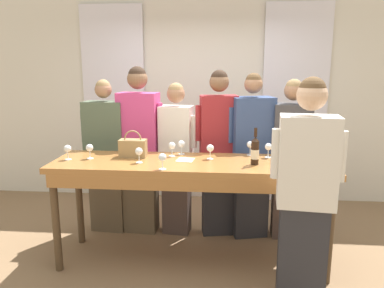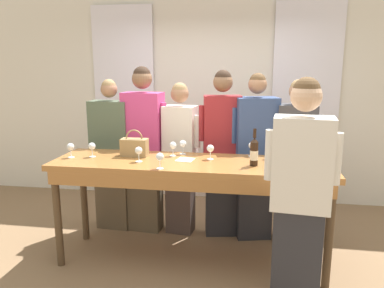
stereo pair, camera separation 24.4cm
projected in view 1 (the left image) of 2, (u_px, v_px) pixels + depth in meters
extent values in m
plane|color=#846647|center=(191.00, 260.00, 3.70)|extent=(18.00, 18.00, 0.00)
cube|color=silver|center=(203.00, 101.00, 5.21)|extent=(12.00, 0.06, 2.80)
cube|color=white|center=(114.00, 104.00, 5.27)|extent=(0.87, 0.03, 2.69)
cube|color=white|center=(294.00, 106.00, 5.06)|extent=(0.87, 0.03, 2.69)
cube|color=#9E6633|center=(191.00, 164.00, 3.49)|extent=(2.60, 0.72, 0.05)
cube|color=#9E6633|center=(188.00, 184.00, 3.18)|extent=(2.49, 0.03, 0.12)
cylinder|color=#4C3823|center=(56.00, 222.00, 3.43)|extent=(0.07, 0.07, 0.96)
cylinder|color=#4C3823|center=(330.00, 232.00, 3.22)|extent=(0.07, 0.07, 0.96)
cylinder|color=#4C3823|center=(79.00, 200.00, 3.98)|extent=(0.07, 0.07, 0.96)
cylinder|color=#4C3823|center=(314.00, 208.00, 3.77)|extent=(0.07, 0.07, 0.96)
cylinder|color=black|center=(255.00, 153.00, 3.36)|extent=(0.07, 0.07, 0.21)
cone|color=black|center=(255.00, 139.00, 3.33)|extent=(0.07, 0.07, 0.04)
cylinder|color=black|center=(256.00, 132.00, 3.32)|extent=(0.03, 0.03, 0.08)
cylinder|color=beige|center=(255.00, 154.00, 3.36)|extent=(0.07, 0.07, 0.09)
cube|color=#997A4C|center=(133.00, 148.00, 3.64)|extent=(0.26, 0.13, 0.17)
torus|color=#997A4C|center=(133.00, 139.00, 3.62)|extent=(0.17, 0.01, 0.17)
cylinder|color=white|center=(68.00, 159.00, 3.55)|extent=(0.06, 0.06, 0.00)
cylinder|color=white|center=(68.00, 155.00, 3.54)|extent=(0.01, 0.01, 0.07)
sphere|color=white|center=(67.00, 149.00, 3.53)|extent=(0.07, 0.07, 0.07)
sphere|color=maroon|center=(68.00, 149.00, 3.53)|extent=(0.05, 0.05, 0.05)
cylinder|color=white|center=(172.00, 156.00, 3.68)|extent=(0.06, 0.06, 0.00)
cylinder|color=white|center=(172.00, 152.00, 3.67)|extent=(0.01, 0.01, 0.07)
sphere|color=white|center=(172.00, 146.00, 3.66)|extent=(0.07, 0.07, 0.07)
sphere|color=maroon|center=(172.00, 146.00, 3.66)|extent=(0.05, 0.05, 0.05)
cylinder|color=white|center=(250.00, 155.00, 3.73)|extent=(0.06, 0.06, 0.00)
cylinder|color=white|center=(250.00, 151.00, 3.72)|extent=(0.01, 0.01, 0.07)
sphere|color=white|center=(250.00, 145.00, 3.70)|extent=(0.07, 0.07, 0.07)
sphere|color=maroon|center=(250.00, 145.00, 3.71)|extent=(0.05, 0.05, 0.05)
cylinder|color=white|center=(181.00, 154.00, 3.76)|extent=(0.06, 0.06, 0.00)
cylinder|color=white|center=(181.00, 150.00, 3.75)|extent=(0.01, 0.01, 0.07)
sphere|color=white|center=(181.00, 144.00, 3.74)|extent=(0.07, 0.07, 0.07)
sphere|color=maroon|center=(181.00, 145.00, 3.74)|extent=(0.05, 0.05, 0.05)
cylinder|color=white|center=(90.00, 158.00, 3.59)|extent=(0.06, 0.06, 0.00)
cylinder|color=white|center=(90.00, 154.00, 3.58)|extent=(0.01, 0.01, 0.07)
sphere|color=white|center=(90.00, 148.00, 3.57)|extent=(0.07, 0.07, 0.07)
cylinder|color=white|center=(210.00, 159.00, 3.57)|extent=(0.06, 0.06, 0.00)
cylinder|color=white|center=(210.00, 155.00, 3.57)|extent=(0.01, 0.01, 0.07)
sphere|color=white|center=(210.00, 148.00, 3.55)|extent=(0.07, 0.07, 0.07)
sphere|color=maroon|center=(210.00, 149.00, 3.55)|extent=(0.05, 0.05, 0.05)
cylinder|color=white|center=(163.00, 169.00, 3.22)|extent=(0.06, 0.06, 0.00)
cylinder|color=white|center=(163.00, 165.00, 3.21)|extent=(0.01, 0.01, 0.07)
sphere|color=white|center=(162.00, 157.00, 3.20)|extent=(0.07, 0.07, 0.07)
sphere|color=maroon|center=(162.00, 158.00, 3.20)|extent=(0.05, 0.05, 0.05)
cylinder|color=white|center=(139.00, 162.00, 3.44)|extent=(0.06, 0.06, 0.00)
cylinder|color=white|center=(139.00, 158.00, 3.43)|extent=(0.01, 0.01, 0.07)
sphere|color=white|center=(139.00, 151.00, 3.42)|extent=(0.07, 0.07, 0.07)
cylinder|color=white|center=(268.00, 157.00, 3.63)|extent=(0.06, 0.06, 0.00)
cylinder|color=white|center=(268.00, 153.00, 3.62)|extent=(0.01, 0.01, 0.07)
sphere|color=white|center=(268.00, 147.00, 3.61)|extent=(0.07, 0.07, 0.07)
cube|color=white|center=(185.00, 160.00, 3.54)|extent=(0.17, 0.17, 0.00)
cube|color=brown|center=(108.00, 195.00, 4.32)|extent=(0.40, 0.23, 0.84)
cube|color=#4C5B47|center=(105.00, 131.00, 4.16)|extent=(0.47, 0.27, 0.66)
sphere|color=#9E7051|center=(103.00, 90.00, 4.06)|extent=(0.18, 0.18, 0.18)
sphere|color=#93754C|center=(103.00, 87.00, 4.06)|extent=(0.16, 0.16, 0.16)
cylinder|color=#4C5B47|center=(126.00, 127.00, 4.11)|extent=(0.08, 0.08, 0.36)
cylinder|color=#4C5B47|center=(84.00, 126.00, 4.19)|extent=(0.08, 0.08, 0.36)
cube|color=brown|center=(141.00, 194.00, 4.28)|extent=(0.39, 0.25, 0.89)
cube|color=#C63D7A|center=(139.00, 125.00, 4.11)|extent=(0.45, 0.29, 0.70)
sphere|color=brown|center=(137.00, 79.00, 4.01)|extent=(0.22, 0.22, 0.22)
sphere|color=#332319|center=(137.00, 75.00, 4.00)|extent=(0.19, 0.19, 0.19)
cylinder|color=#C63D7A|center=(159.00, 121.00, 4.06)|extent=(0.08, 0.08, 0.39)
cylinder|color=#C63D7A|center=(118.00, 120.00, 4.14)|extent=(0.08, 0.08, 0.39)
cube|color=#473833|center=(177.00, 198.00, 4.25)|extent=(0.32, 0.25, 0.81)
cube|color=silver|center=(176.00, 135.00, 4.10)|extent=(0.38, 0.29, 0.64)
sphere|color=#9E7051|center=(176.00, 94.00, 4.01)|extent=(0.20, 0.20, 0.20)
sphere|color=#93754C|center=(176.00, 91.00, 4.00)|extent=(0.17, 0.17, 0.17)
cylinder|color=silver|center=(194.00, 132.00, 4.05)|extent=(0.08, 0.08, 0.35)
cylinder|color=silver|center=(159.00, 130.00, 4.13)|extent=(0.08, 0.08, 0.35)
cube|color=#28282D|center=(217.00, 197.00, 4.21)|extent=(0.36, 0.23, 0.88)
cube|color=maroon|center=(219.00, 128.00, 4.04)|extent=(0.42, 0.27, 0.69)
sphere|color=brown|center=(219.00, 82.00, 3.94)|extent=(0.21, 0.21, 0.21)
sphere|color=#332319|center=(219.00, 79.00, 3.93)|extent=(0.18, 0.18, 0.18)
cylinder|color=maroon|center=(238.00, 123.00, 4.05)|extent=(0.08, 0.08, 0.38)
cylinder|color=maroon|center=(199.00, 123.00, 4.01)|extent=(0.08, 0.08, 0.38)
cube|color=#28282D|center=(250.00, 198.00, 4.18)|extent=(0.41, 0.32, 0.87)
cube|color=#334775|center=(252.00, 129.00, 4.01)|extent=(0.49, 0.37, 0.69)
sphere|color=#9E7051|center=(254.00, 84.00, 3.91)|extent=(0.19, 0.19, 0.19)
sphere|color=brown|center=(254.00, 81.00, 3.91)|extent=(0.17, 0.17, 0.17)
cylinder|color=#334775|center=(273.00, 124.00, 4.04)|extent=(0.08, 0.08, 0.38)
cylinder|color=#334775|center=(231.00, 125.00, 3.97)|extent=(0.08, 0.08, 0.38)
cube|color=#473833|center=(288.00, 201.00, 4.15)|extent=(0.34, 0.25, 0.83)
cube|color=#3D3D42|center=(291.00, 135.00, 3.99)|extent=(0.40, 0.29, 0.66)
sphere|color=#9E7051|center=(294.00, 91.00, 3.89)|extent=(0.20, 0.20, 0.20)
sphere|color=#93754C|center=(294.00, 87.00, 3.89)|extent=(0.18, 0.18, 0.18)
cylinder|color=#3D3D42|center=(312.00, 130.00, 3.96)|extent=(0.07, 0.07, 0.36)
cylinder|color=#3D3D42|center=(271.00, 130.00, 4.00)|extent=(0.07, 0.07, 0.36)
cube|color=#28282D|center=(301.00, 257.00, 2.90)|extent=(0.38, 0.25, 0.86)
cube|color=silver|center=(308.00, 162.00, 2.74)|extent=(0.44, 0.30, 0.68)
sphere|color=#DBAD89|center=(312.00, 95.00, 2.64)|extent=(0.22, 0.22, 0.22)
sphere|color=brown|center=(312.00, 90.00, 2.63)|extent=(0.19, 0.19, 0.19)
cylinder|color=silver|center=(276.00, 154.00, 2.77)|extent=(0.08, 0.08, 0.37)
cylinder|color=silver|center=(341.00, 156.00, 2.69)|extent=(0.08, 0.08, 0.37)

